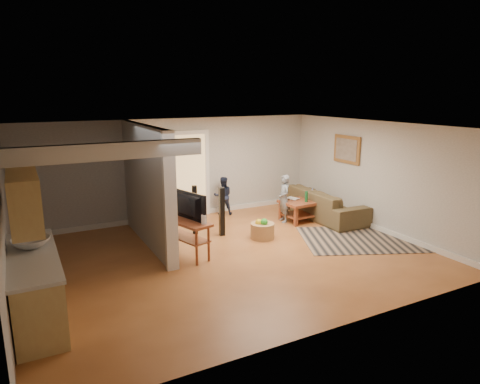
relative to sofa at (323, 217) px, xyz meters
name	(u,v)px	position (x,y,z in m)	size (l,w,h in m)	color
ground	(230,256)	(-3.30, -1.27, 0.00)	(7.50, 7.50, 0.00)	brown
room_shell	(168,184)	(-4.37, -0.85, 1.46)	(7.54, 6.02, 2.52)	#A3A29D
area_rug	(360,239)	(-0.35, -1.72, 0.01)	(2.47, 1.81, 0.01)	black
sofa	(323,217)	(0.00, 0.00, 0.00)	(2.48, 0.97, 0.72)	#423321
coffee_table	(307,204)	(-0.48, 0.05, 0.40)	(1.35, 0.84, 0.78)	brown
tv_console	(186,223)	(-4.04, -0.88, 0.66)	(0.76, 1.24, 1.00)	brown
speaker_left	(222,212)	(-2.90, -0.07, 0.55)	(0.11, 0.11, 1.09)	black
speaker_right	(195,210)	(-3.39, 0.31, 0.56)	(0.11, 0.11, 1.11)	black
toy_basket	(262,230)	(-2.20, -0.66, 0.19)	(0.52, 0.52, 0.46)	olive
child	(283,221)	(-1.11, 0.16, 0.00)	(0.43, 0.28, 1.17)	slate
toddler	(223,214)	(-2.16, 1.43, 0.00)	(0.49, 0.38, 1.00)	#1B2239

